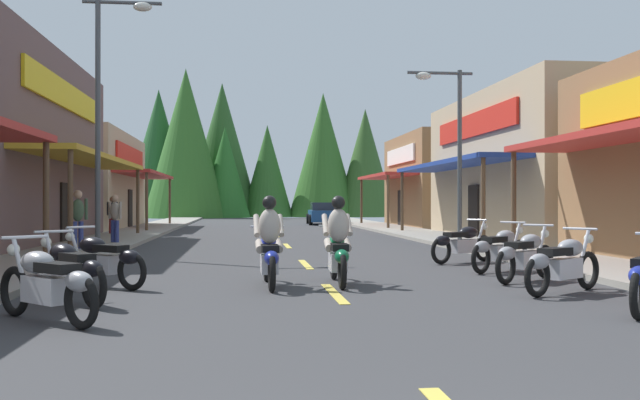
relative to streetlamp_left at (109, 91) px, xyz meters
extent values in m
cube|color=#38383A|center=(4.98, 5.76, -4.45)|extent=(9.73, 75.21, 0.10)
cube|color=gray|center=(-1.21, 5.76, -4.34)|extent=(2.64, 75.21, 0.12)
cube|color=gray|center=(11.17, 5.76, -4.34)|extent=(2.64, 75.21, 0.12)
cube|color=#E0C64C|center=(4.98, -7.98, -4.39)|extent=(0.16, 2.40, 0.01)
cube|color=#E0C64C|center=(4.98, -2.87, -4.39)|extent=(0.16, 2.40, 0.01)
cube|color=#E0C64C|center=(4.98, 3.90, -4.39)|extent=(0.16, 2.40, 0.01)
cube|color=#E0C64C|center=(4.98, 10.69, -4.39)|extent=(0.16, 2.40, 0.01)
cube|color=#E0C64C|center=(4.98, 16.00, -4.39)|extent=(0.16, 2.40, 0.01)
cube|color=#E0C64C|center=(4.98, 21.62, -4.39)|extent=(0.16, 2.40, 0.01)
cube|color=#E0C64C|center=(4.98, 27.10, -4.39)|extent=(0.16, 2.40, 0.01)
cube|color=#E0C64C|center=(4.98, 33.47, -4.39)|extent=(0.16, 2.40, 0.01)
cylinder|color=brown|center=(-0.93, -2.49, -2.99)|extent=(0.14, 0.14, 2.82)
cube|color=gold|center=(-1.63, 5.60, -1.50)|extent=(1.80, 12.06, 0.16)
cylinder|color=brown|center=(-0.93, -0.23, -2.99)|extent=(0.14, 0.14, 2.82)
cylinder|color=brown|center=(-0.93, 11.42, -2.99)|extent=(0.14, 0.14, 2.82)
cube|color=yellow|center=(-2.47, 5.60, 0.70)|extent=(0.10, 9.38, 0.90)
cube|color=black|center=(-2.49, 5.60, -3.35)|extent=(0.08, 1.10, 2.10)
cube|color=tan|center=(-5.74, 19.33, -1.86)|extent=(6.41, 11.89, 5.06)
cube|color=#B72D28|center=(-1.63, 19.33, -1.50)|extent=(1.80, 10.70, 0.16)
cylinder|color=brown|center=(-0.93, 14.18, -2.99)|extent=(0.14, 0.14, 2.82)
cylinder|color=brown|center=(-0.93, 24.48, -2.99)|extent=(0.14, 0.14, 2.82)
cube|color=red|center=(-2.47, 19.33, -0.45)|extent=(0.10, 8.32, 0.90)
cube|color=black|center=(-2.49, 19.33, -3.35)|extent=(0.08, 1.10, 2.10)
cube|color=#B72D28|center=(11.59, -5.06, -1.50)|extent=(1.80, 9.24, 0.16)
cylinder|color=brown|center=(10.89, -0.64, -2.99)|extent=(0.14, 0.14, 2.82)
cube|color=tan|center=(16.73, 7.30, -1.55)|extent=(8.49, 12.66, 5.69)
cube|color=navy|center=(11.59, 7.30, -1.50)|extent=(1.80, 11.40, 0.16)
cylinder|color=brown|center=(10.89, 1.80, -2.99)|extent=(0.14, 0.14, 2.82)
cylinder|color=brown|center=(10.89, 12.79, -2.99)|extent=(0.14, 0.14, 2.82)
cube|color=red|center=(12.43, 7.30, 0.04)|extent=(0.10, 8.86, 0.90)
cube|color=black|center=(12.45, 7.30, -3.35)|extent=(0.08, 1.10, 2.10)
cube|color=olive|center=(16.42, 19.97, -1.78)|extent=(7.87, 9.41, 5.23)
cube|color=#B72D28|center=(11.59, 19.97, -1.50)|extent=(1.80, 8.46, 0.16)
cylinder|color=brown|center=(10.89, 15.94, -2.99)|extent=(0.14, 0.14, 2.82)
cylinder|color=brown|center=(10.89, 24.00, -2.99)|extent=(0.14, 0.14, 2.82)
cube|color=white|center=(12.43, 19.97, -0.32)|extent=(0.10, 6.58, 0.90)
cube|color=black|center=(12.45, 19.97, -3.35)|extent=(0.08, 1.10, 2.10)
cylinder|color=#474C51|center=(-0.29, 0.00, -0.97)|extent=(0.14, 0.14, 6.86)
cylinder|color=#474C51|center=(0.35, 0.00, 2.36)|extent=(2.06, 0.10, 0.10)
ellipsoid|color=silver|center=(0.87, 0.00, 2.26)|extent=(0.50, 0.30, 0.24)
cylinder|color=#474C51|center=(10.24, 2.11, -1.62)|extent=(0.14, 0.14, 5.55)
cylinder|color=#474C51|center=(9.61, 2.11, 1.06)|extent=(2.06, 0.10, 0.10)
ellipsoid|color=silver|center=(9.09, 2.11, 0.96)|extent=(0.50, 0.30, 0.24)
torus|color=black|center=(8.39, -10.85, -4.08)|extent=(0.51, 0.54, 0.64)
ellipsoid|color=navy|center=(8.42, -10.81, -3.85)|extent=(0.47, 0.49, 0.24)
torus|color=black|center=(9.24, -7.93, -4.08)|extent=(0.59, 0.44, 0.64)
torus|color=black|center=(8.00, -8.77, -4.08)|extent=(0.59, 0.44, 0.64)
cube|color=silver|center=(8.62, -8.35, -4.00)|extent=(0.74, 0.62, 0.32)
ellipsoid|color=#99999E|center=(8.79, -8.24, -3.68)|extent=(0.64, 0.58, 0.28)
cube|color=black|center=(8.42, -8.49, -3.72)|extent=(0.65, 0.57, 0.12)
ellipsoid|color=#99999E|center=(8.04, -8.74, -3.85)|extent=(0.50, 0.45, 0.24)
cylinder|color=silver|center=(9.14, -8.00, -3.75)|extent=(0.34, 0.26, 0.71)
cylinder|color=silver|center=(9.04, -8.07, -3.38)|extent=(0.37, 0.52, 0.04)
sphere|color=white|center=(9.27, -7.91, -3.55)|extent=(0.16, 0.16, 0.16)
torus|color=black|center=(9.28, -6.17, -4.08)|extent=(0.55, 0.49, 0.64)
torus|color=black|center=(8.13, -7.13, -4.08)|extent=(0.55, 0.49, 0.64)
cube|color=silver|center=(8.71, -6.65, -4.00)|extent=(0.72, 0.67, 0.32)
ellipsoid|color=#99999E|center=(8.86, -6.52, -3.68)|extent=(0.63, 0.61, 0.28)
cube|color=black|center=(8.52, -6.81, -3.72)|extent=(0.64, 0.60, 0.12)
ellipsoid|color=#99999E|center=(8.17, -7.10, -3.85)|extent=(0.49, 0.47, 0.24)
cylinder|color=silver|center=(9.18, -6.25, -3.75)|extent=(0.32, 0.29, 0.71)
cylinder|color=silver|center=(9.09, -6.33, -3.38)|extent=(0.42, 0.48, 0.04)
sphere|color=white|center=(9.30, -6.15, -3.55)|extent=(0.16, 0.16, 0.16)
torus|color=black|center=(9.49, -4.43, -4.08)|extent=(0.56, 0.47, 0.64)
torus|color=black|center=(8.31, -5.36, -4.08)|extent=(0.56, 0.47, 0.64)
cube|color=silver|center=(8.90, -4.89, -4.00)|extent=(0.72, 0.65, 0.32)
ellipsoid|color=#99999E|center=(9.05, -4.77, -3.68)|extent=(0.64, 0.60, 0.28)
cube|color=black|center=(8.70, -5.05, -3.72)|extent=(0.64, 0.59, 0.12)
ellipsoid|color=#99999E|center=(8.35, -5.33, -3.85)|extent=(0.49, 0.46, 0.24)
cylinder|color=silver|center=(9.38, -4.51, -3.75)|extent=(0.33, 0.28, 0.71)
cylinder|color=silver|center=(9.29, -4.58, -3.38)|extent=(0.40, 0.50, 0.04)
sphere|color=white|center=(9.51, -4.41, -3.55)|extent=(0.16, 0.16, 0.16)
torus|color=black|center=(9.42, -2.39, -4.08)|extent=(0.60, 0.41, 0.64)
torus|color=black|center=(8.12, -3.15, -4.08)|extent=(0.60, 0.41, 0.64)
cube|color=silver|center=(8.77, -2.77, -4.00)|extent=(0.75, 0.60, 0.32)
ellipsoid|color=black|center=(8.94, -2.67, -3.68)|extent=(0.64, 0.56, 0.28)
cube|color=black|center=(8.56, -2.90, -3.72)|extent=(0.66, 0.55, 0.12)
ellipsoid|color=black|center=(8.17, -3.12, -3.85)|extent=(0.50, 0.43, 0.24)
cylinder|color=silver|center=(9.31, -2.46, -3.75)|extent=(0.35, 0.24, 0.71)
cylinder|color=silver|center=(9.20, -2.52, -3.38)|extent=(0.34, 0.54, 0.04)
sphere|color=white|center=(9.44, -2.37, -3.55)|extent=(0.16, 0.16, 0.16)
torus|color=black|center=(0.63, -9.69, -4.08)|extent=(0.52, 0.52, 0.64)
torus|color=black|center=(1.70, -10.75, -4.08)|extent=(0.52, 0.52, 0.64)
cube|color=silver|center=(1.16, -10.22, -4.00)|extent=(0.69, 0.69, 0.32)
ellipsoid|color=#99999E|center=(1.02, -10.07, -3.68)|extent=(0.62, 0.62, 0.28)
cube|color=black|center=(1.34, -10.39, -3.72)|extent=(0.62, 0.62, 0.12)
ellipsoid|color=#99999E|center=(1.66, -10.71, -3.85)|extent=(0.48, 0.48, 0.24)
cylinder|color=silver|center=(0.73, -9.78, -3.75)|extent=(0.31, 0.30, 0.71)
cylinder|color=silver|center=(0.81, -9.86, -3.38)|extent=(0.45, 0.45, 0.04)
sphere|color=white|center=(0.61, -9.67, -3.55)|extent=(0.16, 0.16, 0.16)
torus|color=black|center=(0.58, -8.03, -4.08)|extent=(0.48, 0.56, 0.64)
torus|color=black|center=(1.52, -9.21, -4.08)|extent=(0.48, 0.56, 0.64)
cube|color=silver|center=(1.05, -8.62, -4.00)|extent=(0.65, 0.72, 0.32)
ellipsoid|color=black|center=(0.93, -8.46, -3.68)|extent=(0.60, 0.64, 0.28)
cube|color=black|center=(1.21, -8.81, -3.72)|extent=(0.59, 0.64, 0.12)
ellipsoid|color=black|center=(1.49, -9.17, -3.85)|extent=(0.46, 0.49, 0.24)
cylinder|color=silver|center=(0.67, -8.13, -3.75)|extent=(0.28, 0.33, 0.71)
cylinder|color=silver|center=(0.74, -8.23, -3.38)|extent=(0.49, 0.40, 0.04)
sphere|color=white|center=(0.57, -8.01, -3.55)|extent=(0.16, 0.16, 0.16)
torus|color=black|center=(0.53, -6.33, -4.08)|extent=(0.57, 0.47, 0.64)
torus|color=black|center=(1.72, -7.25, -4.08)|extent=(0.57, 0.47, 0.64)
cube|color=silver|center=(1.13, -6.79, -4.00)|extent=(0.72, 0.65, 0.32)
ellipsoid|color=black|center=(0.97, -6.66, -3.68)|extent=(0.64, 0.60, 0.28)
cube|color=black|center=(1.32, -6.94, -3.72)|extent=(0.65, 0.59, 0.12)
ellipsoid|color=black|center=(1.68, -7.22, -3.85)|extent=(0.49, 0.46, 0.24)
cylinder|color=silver|center=(0.64, -6.41, -3.75)|extent=(0.33, 0.27, 0.71)
cylinder|color=silver|center=(0.73, -6.48, -3.38)|extent=(0.40, 0.50, 0.04)
sphere|color=white|center=(0.51, -6.31, -3.55)|extent=(0.16, 0.16, 0.16)
torus|color=black|center=(3.97, -6.22, -4.08)|extent=(0.11, 0.64, 0.64)
torus|color=black|center=(4.00, -7.72, -4.08)|extent=(0.11, 0.64, 0.64)
cube|color=silver|center=(3.98, -6.97, -4.00)|extent=(0.29, 0.71, 0.32)
ellipsoid|color=navy|center=(3.98, -6.77, -3.68)|extent=(0.33, 0.57, 0.28)
cube|color=black|center=(3.99, -7.22, -3.72)|extent=(0.29, 0.61, 0.12)
ellipsoid|color=navy|center=(4.00, -7.67, -3.85)|extent=(0.25, 0.45, 0.24)
cylinder|color=silver|center=(3.97, -6.35, -3.75)|extent=(0.07, 0.37, 0.71)
cylinder|color=silver|center=(3.97, -6.47, -3.38)|extent=(0.60, 0.05, 0.04)
sphere|color=white|center=(3.96, -6.19, -3.55)|extent=(0.16, 0.16, 0.16)
ellipsoid|color=#B2A599|center=(3.98, -7.12, -3.35)|extent=(0.39, 0.39, 0.64)
sphere|color=black|center=(3.98, -7.07, -2.95)|extent=(0.24, 0.24, 0.24)
cylinder|color=#B2A599|center=(3.82, -6.95, -3.70)|extent=(0.15, 0.43, 0.24)
cylinder|color=#B2A599|center=(3.77, -6.82, -3.35)|extent=(0.11, 0.51, 0.40)
cylinder|color=#B2A599|center=(4.14, -6.94, -3.70)|extent=(0.15, 0.43, 0.24)
cylinder|color=#B2A599|center=(4.19, -6.81, -3.35)|extent=(0.11, 0.51, 0.40)
torus|color=black|center=(5.23, -6.01, -4.08)|extent=(0.12, 0.64, 0.64)
torus|color=black|center=(5.17, -7.51, -4.08)|extent=(0.12, 0.64, 0.64)
cube|color=silver|center=(5.20, -6.76, -4.00)|extent=(0.31, 0.71, 0.32)
ellipsoid|color=#0C5933|center=(5.21, -6.56, -3.68)|extent=(0.34, 0.57, 0.28)
cube|color=black|center=(5.19, -7.01, -3.72)|extent=(0.30, 0.61, 0.12)
ellipsoid|color=#0C5933|center=(5.18, -7.46, -3.85)|extent=(0.26, 0.45, 0.24)
cylinder|color=silver|center=(5.22, -6.14, -3.75)|extent=(0.07, 0.37, 0.71)
cylinder|color=silver|center=(5.22, -6.26, -3.38)|extent=(0.60, 0.06, 0.04)
sphere|color=white|center=(5.23, -5.98, -3.55)|extent=(0.16, 0.16, 0.16)
ellipsoid|color=#B2A599|center=(5.20, -6.91, -3.35)|extent=(0.39, 0.39, 0.64)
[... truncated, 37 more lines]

